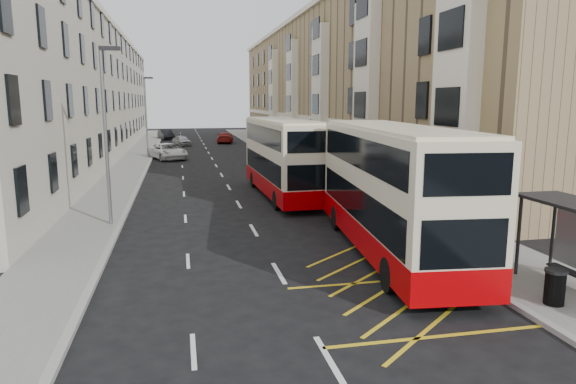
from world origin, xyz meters
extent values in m
plane|color=black|center=(0.00, 0.00, 0.00)|extent=(200.00, 200.00, 0.00)
cube|color=slate|center=(8.00, 30.00, 0.07)|extent=(4.00, 120.00, 0.15)
cube|color=slate|center=(-7.50, 30.00, 0.07)|extent=(3.00, 120.00, 0.15)
cube|color=gray|center=(6.00, 30.00, 0.07)|extent=(0.25, 120.00, 0.15)
cube|color=gray|center=(-6.00, 30.00, 0.07)|extent=(0.25, 120.00, 0.15)
cube|color=#947956|center=(15.00, 45.50, 7.50)|extent=(10.00, 79.00, 15.00)
cube|color=#F0E6CE|center=(9.97, 45.50, 4.00)|extent=(0.18, 79.00, 0.50)
cube|color=#F0E6CE|center=(9.90, 45.50, 15.00)|extent=(0.40, 79.00, 0.50)
cube|color=#F0E6CE|center=(9.65, 10.00, 7.50)|extent=(0.80, 3.20, 10.00)
cube|color=#F0E6CE|center=(9.65, 22.00, 7.50)|extent=(0.80, 3.20, 10.00)
cube|color=#F0E6CE|center=(9.65, 34.00, 7.50)|extent=(0.80, 3.20, 10.00)
cube|color=#F0E6CE|center=(9.65, 46.00, 7.50)|extent=(0.80, 3.20, 10.00)
cube|color=#F0E6CE|center=(9.65, 58.00, 7.50)|extent=(0.80, 3.20, 10.00)
cube|color=#520B0F|center=(9.95, 14.00, 1.70)|extent=(0.20, 1.60, 3.00)
cube|color=#520B0F|center=(9.95, 26.00, 1.70)|extent=(0.20, 1.60, 3.00)
cube|color=#520B0F|center=(9.95, 38.00, 1.70)|extent=(0.20, 1.60, 3.00)
cube|color=#520B0F|center=(9.95, 50.00, 1.70)|extent=(0.20, 1.60, 3.00)
cube|color=#520B0F|center=(9.95, 62.00, 1.70)|extent=(0.20, 1.60, 3.00)
cube|color=beige|center=(-13.50, 45.50, 6.50)|extent=(9.00, 79.00, 13.00)
cube|color=#F0E6CE|center=(-8.97, 45.50, 13.00)|extent=(0.30, 79.00, 0.50)
cube|color=black|center=(7.56, 1.90, 1.45)|extent=(0.08, 0.08, 2.60)
cube|color=black|center=(8.84, 1.90, 1.45)|extent=(0.08, 0.08, 2.60)
cube|color=black|center=(8.45, 0.60, 0.60)|extent=(0.35, 1.60, 0.06)
cylinder|color=#B01919|center=(6.25, 2.50, 0.65)|extent=(0.06, 0.06, 1.00)
cylinder|color=#B01919|center=(6.25, 5.75, 0.65)|extent=(0.06, 0.06, 1.00)
cylinder|color=#B01919|center=(6.25, 9.00, 0.65)|extent=(0.06, 0.06, 1.00)
cube|color=#B01919|center=(6.25, 5.75, 1.13)|extent=(0.05, 6.50, 0.06)
cube|color=#B01919|center=(6.25, 5.75, 0.70)|extent=(0.05, 6.50, 0.06)
cylinder|color=slate|center=(-6.40, 12.00, 4.15)|extent=(0.16, 0.16, 8.00)
cube|color=black|center=(-6.00, 12.00, 8.05)|extent=(0.90, 0.18, 0.18)
cylinder|color=slate|center=(-6.40, 42.00, 4.15)|extent=(0.16, 0.16, 8.00)
cube|color=black|center=(-6.00, 42.00, 8.05)|extent=(0.90, 0.18, 0.18)
cube|color=beige|center=(4.59, 5.34, 2.57)|extent=(3.90, 12.38, 4.37)
cube|color=#AB0004|center=(4.59, 5.34, 0.89)|extent=(3.94, 12.42, 1.00)
cube|color=black|center=(4.59, 5.34, 2.05)|extent=(3.85, 11.42, 1.22)
cube|color=black|center=(4.59, 5.34, 3.93)|extent=(3.85, 11.42, 1.11)
cube|color=beige|center=(4.59, 5.34, 4.80)|extent=(3.74, 11.89, 0.13)
cube|color=black|center=(5.16, 11.38, 2.10)|extent=(2.35, 0.31, 1.44)
cube|color=black|center=(5.16, 11.38, 4.37)|extent=(1.94, 0.27, 0.50)
cube|color=black|center=(4.02, -0.70, 2.10)|extent=(2.35, 0.31, 1.33)
cylinder|color=black|center=(3.71, 9.34, 0.55)|extent=(0.41, 1.13, 1.11)
cylinder|color=black|center=(6.20, 9.10, 0.55)|extent=(0.41, 1.13, 1.11)
cylinder|color=black|center=(2.97, 1.58, 0.55)|extent=(0.41, 1.13, 1.11)
cylinder|color=black|center=(5.46, 1.35, 0.55)|extent=(0.41, 1.13, 1.11)
cube|color=beige|center=(2.95, 17.89, 2.48)|extent=(2.96, 11.79, 4.21)
cube|color=#AB0004|center=(2.95, 17.89, 0.85)|extent=(2.99, 11.82, 0.96)
cube|color=black|center=(2.95, 17.89, 1.97)|extent=(2.98, 10.85, 1.17)
cube|color=black|center=(2.95, 17.89, 3.78)|extent=(2.98, 10.85, 1.07)
cube|color=beige|center=(2.95, 17.89, 4.63)|extent=(2.84, 11.32, 0.13)
cube|color=black|center=(2.80, 23.73, 2.02)|extent=(2.27, 0.14, 1.39)
cube|color=black|center=(2.80, 23.73, 4.21)|extent=(1.87, 0.13, 0.48)
cube|color=black|center=(3.10, 12.05, 2.02)|extent=(2.27, 0.14, 1.28)
cylinder|color=black|center=(1.65, 21.61, 0.53)|extent=(0.33, 1.07, 1.07)
cylinder|color=black|center=(4.06, 21.67, 0.53)|extent=(0.33, 1.07, 1.07)
cylinder|color=black|center=(1.84, 14.11, 0.53)|extent=(0.33, 1.07, 1.07)
cylinder|color=black|center=(4.25, 14.17, 0.53)|extent=(0.33, 1.07, 1.07)
cylinder|color=black|center=(6.98, -0.59, 0.62)|extent=(0.55, 0.55, 0.95)
cylinder|color=black|center=(6.98, -0.59, 1.12)|extent=(0.61, 0.61, 0.08)
imported|color=black|center=(8.13, 3.85, 0.94)|extent=(0.82, 0.66, 1.58)
imported|color=black|center=(6.46, 2.75, 0.94)|extent=(0.94, 0.42, 1.59)
imported|color=white|center=(-4.40, 40.30, 0.79)|extent=(4.51, 6.27, 1.58)
imported|color=#B1B3B8|center=(-2.88, 56.24, 0.66)|extent=(2.76, 4.20, 1.33)
imported|color=black|center=(-5.20, 68.06, 0.77)|extent=(2.70, 4.93, 1.54)
imported|color=maroon|center=(3.04, 59.39, 0.73)|extent=(2.76, 5.27, 1.46)
camera|label=1|loc=(-3.13, -12.38, 5.77)|focal=32.00mm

